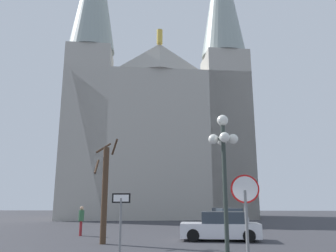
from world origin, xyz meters
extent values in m
cube|color=#ADA89E|center=(-2.99, 33.74, 8.40)|extent=(22.84, 14.46, 16.79)
pyramid|color=#ADA89E|center=(-2.36, 28.89, 18.54)|extent=(7.72, 2.96, 3.50)
cylinder|color=gold|center=(-2.36, 28.89, 21.19)|extent=(0.70, 0.70, 1.80)
cube|color=#ADA89E|center=(-10.71, 29.34, 9.82)|extent=(5.67, 5.67, 19.63)
cube|color=#ADA89E|center=(5.59, 31.47, 9.82)|extent=(5.67, 5.67, 19.63)
cylinder|color=slate|center=(1.67, 1.60, 1.17)|extent=(0.08, 0.08, 2.35)
cylinder|color=red|center=(1.67, 1.60, 2.38)|extent=(0.72, 0.21, 0.73)
cylinder|color=white|center=(1.67, 1.58, 2.38)|extent=(0.62, 0.16, 0.64)
cylinder|color=slate|center=(-1.82, 3.22, 1.08)|extent=(0.07, 0.07, 2.15)
cube|color=black|center=(-1.82, 3.22, 2.15)|extent=(0.58, 0.09, 0.30)
cube|color=white|center=(-1.82, 3.20, 2.15)|extent=(0.48, 0.05, 0.21)
cylinder|color=#2D3833|center=(1.65, 5.25, 2.44)|extent=(0.16, 0.16, 4.88)
sphere|color=white|center=(1.65, 5.25, 5.09)|extent=(0.43, 0.43, 0.43)
sphere|color=white|center=(2.02, 5.25, 4.36)|extent=(0.38, 0.38, 0.38)
cylinder|color=#2D3833|center=(1.84, 5.25, 4.36)|extent=(0.05, 0.37, 0.05)
sphere|color=white|center=(1.65, 5.63, 4.36)|extent=(0.38, 0.38, 0.38)
cylinder|color=#2D3833|center=(1.65, 5.44, 4.36)|extent=(0.37, 0.05, 0.05)
sphere|color=white|center=(1.28, 5.25, 4.36)|extent=(0.38, 0.38, 0.38)
cylinder|color=#2D3833|center=(1.46, 5.25, 4.36)|extent=(0.05, 0.37, 0.05)
sphere|color=white|center=(1.65, 4.88, 4.36)|extent=(0.38, 0.38, 0.38)
cylinder|color=#2D3833|center=(1.65, 5.07, 4.36)|extent=(0.37, 0.05, 0.05)
cylinder|color=#473323|center=(-3.81, 9.59, 2.37)|extent=(0.30, 0.30, 4.75)
cylinder|color=#473323|center=(-3.43, 9.78, 4.81)|extent=(0.50, 0.86, 0.75)
cylinder|color=#473323|center=(-4.27, 9.55, 3.76)|extent=(0.19, 1.00, 0.82)
cylinder|color=#473323|center=(-4.04, 9.90, 4.77)|extent=(0.73, 0.59, 0.62)
cube|color=#B7B7BC|center=(3.58, 19.90, 0.50)|extent=(2.80, 4.82, 0.70)
cube|color=#333D47|center=(3.63, 19.68, 1.16)|extent=(2.17, 2.84, 0.62)
cylinder|color=black|center=(2.43, 21.21, 0.32)|extent=(0.36, 0.67, 0.64)
cylinder|color=black|center=(4.03, 21.58, 0.32)|extent=(0.36, 0.67, 0.64)
cylinder|color=black|center=(3.14, 18.21, 0.32)|extent=(0.36, 0.67, 0.64)
cylinder|color=black|center=(4.73, 18.59, 0.32)|extent=(0.36, 0.67, 0.64)
cube|color=silver|center=(2.08, 11.25, 0.52)|extent=(4.23, 1.94, 0.74)
cube|color=#333D47|center=(2.29, 11.24, 1.19)|extent=(2.40, 1.66, 0.59)
cylinder|color=black|center=(0.63, 10.56, 0.32)|extent=(0.65, 0.26, 0.64)
cylinder|color=black|center=(0.72, 12.10, 0.32)|extent=(0.65, 0.26, 0.64)
cylinder|color=black|center=(3.44, 10.41, 0.32)|extent=(0.65, 0.26, 0.64)
cylinder|color=black|center=(3.53, 11.94, 0.32)|extent=(0.65, 0.26, 0.64)
cylinder|color=maroon|center=(-6.04, 13.27, 0.42)|extent=(0.12, 0.12, 0.85)
cylinder|color=maroon|center=(-5.96, 13.14, 0.42)|extent=(0.12, 0.12, 0.85)
cylinder|color=#33663F|center=(-6.00, 13.21, 1.17)|extent=(0.32, 0.32, 0.64)
sphere|color=tan|center=(-6.00, 13.21, 1.60)|extent=(0.23, 0.23, 0.23)
camera|label=1|loc=(0.02, -7.08, 2.11)|focal=35.07mm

